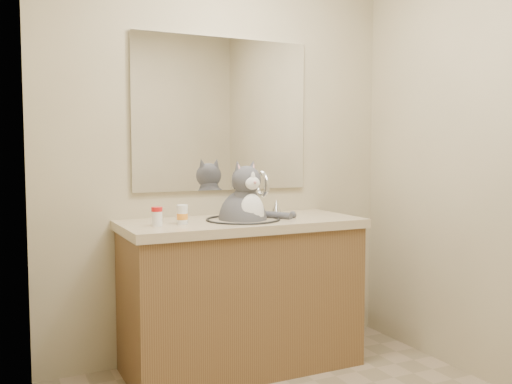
# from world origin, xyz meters

# --- Properties ---
(room) EXTENTS (2.22, 2.52, 2.42)m
(room) POSITION_xyz_m (0.00, 0.00, 1.20)
(room) COLOR gray
(room) RESTS_ON ground
(vanity) EXTENTS (1.34, 0.59, 1.12)m
(vanity) POSITION_xyz_m (0.00, 0.96, 0.44)
(vanity) COLOR brown
(vanity) RESTS_ON ground
(mirror) EXTENTS (1.10, 0.02, 0.90)m
(mirror) POSITION_xyz_m (0.00, 1.24, 1.45)
(mirror) COLOR white
(mirror) RESTS_ON room
(shower_curtain) EXTENTS (0.02, 1.30, 1.93)m
(shower_curtain) POSITION_xyz_m (-1.05, 0.10, 1.03)
(shower_curtain) COLOR #C7B796
(shower_curtain) RESTS_ON ground
(cat) EXTENTS (0.41, 0.33, 0.54)m
(cat) POSITION_xyz_m (0.02, 0.96, 0.87)
(cat) COLOR #4B4B50
(cat) RESTS_ON vanity
(pill_bottle_redcap) EXTENTS (0.06, 0.06, 0.10)m
(pill_bottle_redcap) POSITION_xyz_m (-0.50, 0.91, 0.90)
(pill_bottle_redcap) COLOR white
(pill_bottle_redcap) RESTS_ON vanity
(pill_bottle_orange) EXTENTS (0.07, 0.07, 0.10)m
(pill_bottle_orange) POSITION_xyz_m (-0.36, 0.93, 0.90)
(pill_bottle_orange) COLOR white
(pill_bottle_orange) RESTS_ON vanity
(grey_canister) EXTENTS (0.04, 0.04, 0.06)m
(grey_canister) POSITION_xyz_m (-0.32, 1.01, 0.88)
(grey_canister) COLOR gray
(grey_canister) RESTS_ON vanity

